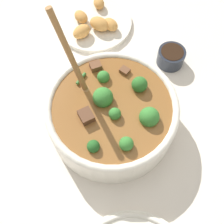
% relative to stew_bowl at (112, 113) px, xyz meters
% --- Properties ---
extents(ground_plane, '(4.00, 4.00, 0.00)m').
position_rel_stew_bowl_xyz_m(ground_plane, '(-0.00, 0.00, -0.05)').
color(ground_plane, silver).
extents(stew_bowl, '(0.28, 0.28, 0.28)m').
position_rel_stew_bowl_xyz_m(stew_bowl, '(0.00, 0.00, 0.00)').
color(stew_bowl, white).
rests_on(stew_bowl, ground_plane).
extents(condiment_bowl, '(0.07, 0.07, 0.04)m').
position_rel_stew_bowl_xyz_m(condiment_bowl, '(0.09, -0.22, -0.03)').
color(condiment_bowl, '#232833').
rests_on(condiment_bowl, ground_plane).
extents(food_plate, '(0.21, 0.21, 0.05)m').
position_rel_stew_bowl_xyz_m(food_plate, '(0.30, -0.10, -0.04)').
color(food_plate, silver).
rests_on(food_plate, ground_plane).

